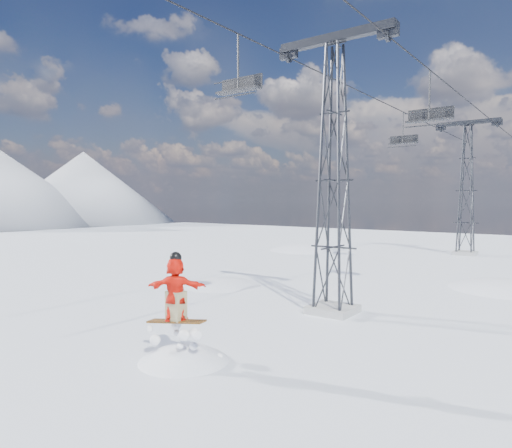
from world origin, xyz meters
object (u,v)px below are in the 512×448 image
Objects in this scene: lift_chair_near at (239,85)px; lift_tower_near at (334,181)px; lift_tower_far at (466,191)px; snowboarder_jump at (184,415)px.

lift_tower_near is at bearing 57.51° from lift_chair_near.
snowboarder_jump is at bearing -91.61° from lift_tower_far.
lift_tower_far reaches higher than snowboarder_jump.
lift_chair_near is (-1.28, 4.27, 10.58)m from snowboarder_jump.
lift_tower_far is (0.00, 25.00, 0.00)m from lift_tower_near.
snowboarder_jump is 3.06× the size of lift_chair_near.
lift_tower_near is 10.52m from snowboarder_jump.
snowboarder_jump is (-0.92, -7.72, -7.08)m from lift_tower_near.
lift_tower_near is 25.00m from lift_tower_far.
lift_chair_near is at bearing -94.42° from lift_tower_far.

